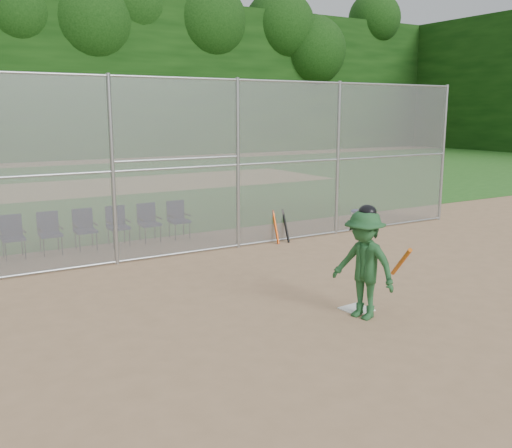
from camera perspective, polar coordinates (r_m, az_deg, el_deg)
ground at (r=9.32m, az=8.04°, el=-9.24°), size 100.00×100.00×0.00m
grass_strip at (r=25.57m, az=-18.21°, el=3.38°), size 100.00×100.00×0.00m
dirt_patch_far at (r=25.57m, az=-18.21°, el=3.39°), size 24.00×24.00×0.00m
backstop_fence at (r=13.04m, az=-5.69°, el=6.02°), size 16.09×0.09×4.00m
treeline at (r=27.41m, az=-19.91°, el=15.30°), size 81.00×60.00×11.00m
home_plate at (r=9.71m, az=10.00°, el=-8.38°), size 0.48×0.48×0.02m
batter_at_plate at (r=9.13m, az=10.75°, el=-3.95°), size 1.02×1.35×1.82m
water_cooler at (r=16.77m, az=10.04°, el=0.66°), size 0.34×0.34×0.43m
spare_bats at (r=14.26m, az=2.48°, el=-0.24°), size 0.36×0.36×0.82m
chair_2 at (r=13.79m, az=-23.12°, el=-1.24°), size 0.54×0.52×0.96m
chair_3 at (r=13.91m, az=-19.87°, el=-0.90°), size 0.54×0.52×0.96m
chair_4 at (r=14.08m, az=-16.68°, el=-0.57°), size 0.54×0.52×0.96m
chair_5 at (r=14.29m, az=-13.58°, el=-0.24°), size 0.54×0.52×0.96m
chair_6 at (r=14.54m, az=-10.58°, el=0.08°), size 0.54×0.52×0.96m
chair_7 at (r=14.83m, az=-7.69°, el=0.39°), size 0.54×0.52×0.96m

